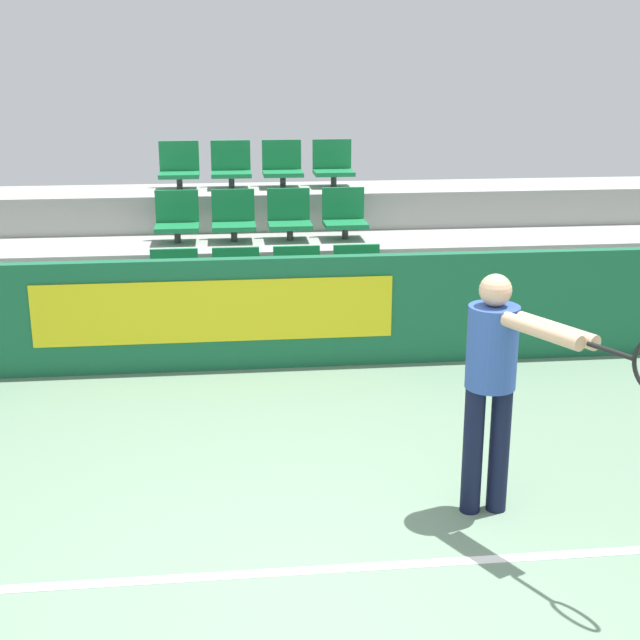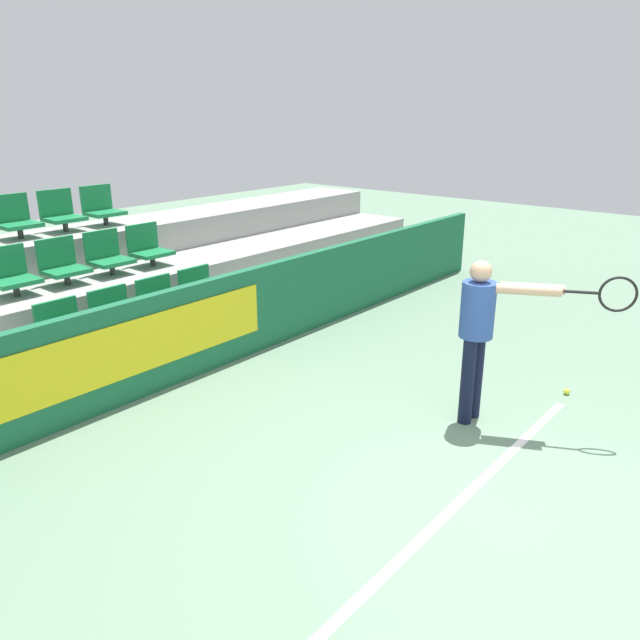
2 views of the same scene
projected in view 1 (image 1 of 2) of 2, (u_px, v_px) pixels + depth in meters
ground_plane at (313, 600)px, 4.84m from camera, size 30.00×30.00×0.00m
court_baseline at (308, 570)px, 5.11m from camera, size 4.18×0.08×0.01m
barrier_wall at (271, 313)px, 8.25m from camera, size 12.87×0.14×1.05m
bleacher_tier_front at (269, 326)px, 8.91m from camera, size 12.47×1.03×0.43m
bleacher_tier_middle at (263, 280)px, 9.84m from camera, size 12.47×1.03×0.86m
bleacher_tier_back at (259, 242)px, 10.76m from camera, size 12.47×1.03×1.28m
stadium_chair_0 at (175, 281)px, 8.80m from camera, size 0.47×0.42×0.55m
stadium_chair_1 at (237, 280)px, 8.87m from camera, size 0.47×0.42×0.55m
stadium_chair_2 at (298, 278)px, 8.93m from camera, size 0.47×0.42×0.55m
stadium_chair_3 at (358, 276)px, 9.00m from camera, size 0.47×0.42×0.55m
stadium_chair_4 at (177, 220)px, 9.66m from camera, size 0.47×0.42×0.55m
stadium_chair_5 at (234, 218)px, 9.73m from camera, size 0.47×0.42×0.55m
stadium_chair_6 at (289, 217)px, 9.79m from camera, size 0.47×0.42×0.55m
stadium_chair_7 at (344, 216)px, 9.86m from camera, size 0.47×0.42×0.55m
stadium_chair_8 at (179, 168)px, 10.52m from camera, size 0.47×0.42×0.55m
stadium_chair_9 at (231, 167)px, 10.59m from camera, size 0.47×0.42×0.55m
stadium_chair_10 at (282, 166)px, 10.65m from camera, size 0.47×0.42×0.55m
stadium_chair_11 at (333, 166)px, 10.71m from camera, size 0.47×0.42×0.55m
tennis_player at (499, 372)px, 5.45m from camera, size 0.78×1.34×1.58m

